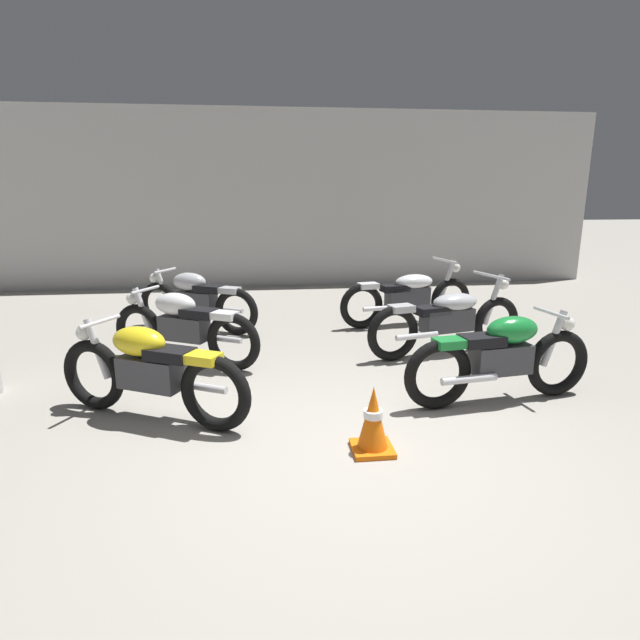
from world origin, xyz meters
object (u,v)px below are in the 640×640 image
(motorcycle_left_row_0, at_px, (150,370))
(motorcycle_right_row_0, at_px, (502,356))
(motorcycle_left_row_2, at_px, (196,300))
(motorcycle_right_row_2, at_px, (408,295))
(motorcycle_right_row_1, at_px, (448,319))
(motorcycle_left_row_1, at_px, (183,326))
(traffic_cone, at_px, (373,421))

(motorcycle_left_row_0, height_order, motorcycle_right_row_0, same)
(motorcycle_left_row_2, height_order, motorcycle_right_row_2, motorcycle_right_row_2)
(motorcycle_right_row_1, bearing_deg, motorcycle_left_row_1, -179.96)
(motorcycle_right_row_0, relative_size, traffic_cone, 3.64)
(motorcycle_left_row_2, xyz_separation_m, traffic_cone, (1.75, -3.87, -0.20))
(motorcycle_left_row_0, height_order, motorcycle_right_row_2, motorcycle_right_row_2)
(motorcycle_right_row_0, height_order, motorcycle_right_row_1, motorcycle_right_row_1)
(motorcycle_left_row_1, distance_m, motorcycle_left_row_2, 1.52)
(motorcycle_right_row_0, distance_m, traffic_cone, 1.66)
(motorcycle_left_row_2, bearing_deg, motorcycle_left_row_0, -91.32)
(motorcycle_right_row_0, bearing_deg, motorcycle_left_row_0, -179.99)
(motorcycle_left_row_1, xyz_separation_m, motorcycle_right_row_0, (3.16, -1.53, 0.00))
(motorcycle_right_row_2, bearing_deg, motorcycle_left_row_1, -154.50)
(motorcycle_right_row_0, distance_m, motorcycle_right_row_2, 3.02)
(motorcycle_left_row_1, relative_size, motorcycle_right_row_2, 0.84)
(motorcycle_left_row_0, xyz_separation_m, motorcycle_right_row_0, (3.25, 0.00, 0.00))
(motorcycle_left_row_1, height_order, motorcycle_right_row_0, same)
(traffic_cone, bearing_deg, motorcycle_right_row_0, 29.98)
(motorcycle_left_row_2, bearing_deg, traffic_cone, -65.59)
(motorcycle_right_row_0, xyz_separation_m, traffic_cone, (-1.43, -0.82, -0.20))
(motorcycle_right_row_1, distance_m, traffic_cone, 2.78)
(motorcycle_left_row_0, bearing_deg, traffic_cone, -24.27)
(motorcycle_left_row_0, distance_m, motorcycle_right_row_1, 3.63)
(motorcycle_right_row_1, xyz_separation_m, motorcycle_right_row_2, (-0.07, 1.49, 0.00))
(motorcycle_left_row_2, xyz_separation_m, motorcycle_right_row_1, (3.22, -1.51, -0.01))
(motorcycle_left_row_1, height_order, motorcycle_right_row_1, motorcycle_right_row_1)
(motorcycle_right_row_1, distance_m, motorcycle_right_row_2, 1.49)
(motorcycle_left_row_1, height_order, traffic_cone, motorcycle_left_row_1)
(motorcycle_right_row_0, bearing_deg, motorcycle_right_row_1, 88.58)
(motorcycle_right_row_0, relative_size, motorcycle_right_row_2, 0.92)
(motorcycle_left_row_1, distance_m, motorcycle_right_row_1, 3.20)
(motorcycle_right_row_0, bearing_deg, motorcycle_left_row_1, 154.24)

